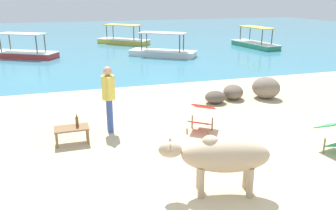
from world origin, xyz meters
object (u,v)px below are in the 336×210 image
(cow, at_px, (222,156))
(low_bench_table, at_px, (72,130))
(deck_chair_near, at_px, (336,135))
(bottle, at_px, (77,121))
(boat_yellow, at_px, (123,40))
(boat_green, at_px, (255,43))
(deck_chair_far, at_px, (202,115))
(person_standing, at_px, (109,94))
(boat_red, at_px, (24,52))
(boat_white, at_px, (163,51))

(cow, relative_size, low_bench_table, 2.45)
(low_bench_table, height_order, deck_chair_near, deck_chair_near)
(bottle, relative_size, boat_yellow, 0.08)
(bottle, bearing_deg, deck_chair_near, -22.06)
(cow, bearing_deg, boat_green, -105.68)
(deck_chair_far, bearing_deg, boat_green, -177.50)
(bottle, bearing_deg, boat_green, 46.14)
(low_bench_table, distance_m, deck_chair_near, 5.76)
(boat_green, xyz_separation_m, boat_yellow, (-7.81, 4.08, 0.00))
(cow, bearing_deg, boat_yellow, -78.29)
(boat_green, bearing_deg, person_standing, 128.71)
(cow, distance_m, boat_red, 15.88)
(person_standing, bearing_deg, deck_chair_near, 150.82)
(low_bench_table, height_order, bottle, bottle)
(cow, bearing_deg, boat_white, -85.29)
(low_bench_table, height_order, boat_yellow, boat_yellow)
(deck_chair_far, xyz_separation_m, boat_white, (2.04, 10.73, -0.13))
(bottle, xyz_separation_m, boat_white, (5.01, 10.58, -0.25))
(cow, distance_m, deck_chair_far, 2.85)
(cow, height_order, person_standing, person_standing)
(deck_chair_near, bearing_deg, boat_red, -163.97)
(low_bench_table, distance_m, person_standing, 1.23)
(low_bench_table, height_order, deck_chair_far, deck_chair_far)
(deck_chair_near, height_order, boat_green, boat_green)
(cow, xyz_separation_m, deck_chair_near, (3.02, 0.76, -0.31))
(deck_chair_far, relative_size, boat_yellow, 0.27)
(deck_chair_near, xyz_separation_m, boat_yellow, (-1.45, 18.27, -0.13))
(deck_chair_far, distance_m, boat_yellow, 16.32)
(low_bench_table, bearing_deg, bottle, 14.28)
(deck_chair_far, relative_size, boat_white, 0.25)
(boat_yellow, bearing_deg, deck_chair_near, -43.25)
(low_bench_table, bearing_deg, deck_chair_far, -3.21)
(deck_chair_near, distance_m, boat_yellow, 18.33)
(bottle, bearing_deg, person_standing, 30.47)
(cow, distance_m, boat_green, 17.65)
(low_bench_table, height_order, person_standing, person_standing)
(boat_yellow, height_order, boat_red, same)
(cow, relative_size, boat_yellow, 0.54)
(boat_white, bearing_deg, low_bench_table, -81.10)
(boat_green, distance_m, boat_red, 13.86)
(boat_yellow, distance_m, boat_white, 5.70)
(cow, xyz_separation_m, bottle, (-2.22, 2.88, -0.19))
(bottle, relative_size, boat_green, 0.08)
(boat_green, distance_m, boat_white, 6.75)
(boat_green, bearing_deg, boat_white, 94.37)
(boat_green, height_order, boat_white, same)
(person_standing, bearing_deg, deck_chair_far, 165.30)
(boat_yellow, bearing_deg, cow, -52.49)
(low_bench_table, relative_size, boat_green, 0.20)
(bottle, distance_m, boat_green, 16.74)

